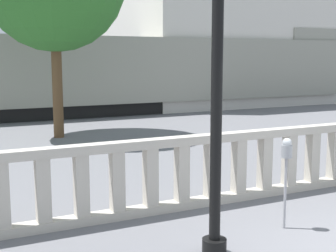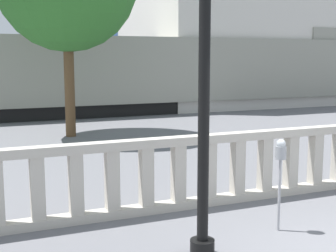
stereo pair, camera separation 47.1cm
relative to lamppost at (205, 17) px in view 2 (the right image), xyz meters
The scene contains 5 objects.
balustrade 3.49m from the lamppost, 43.48° to the left, with size 13.57×0.24×1.22m.
lamppost is the anchor object (origin of this frame).
parking_meter 2.38m from the lamppost, 13.08° to the left, with size 0.16×0.16×1.35m.
train_near 14.98m from the lamppost, 81.94° to the left, with size 28.34×2.62×3.95m.
building_block 22.08m from the lamppost, 55.49° to the left, with size 13.31×8.89×9.45m.
Camera 2 is at (-4.48, -3.84, 2.50)m, focal length 50.00 mm.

